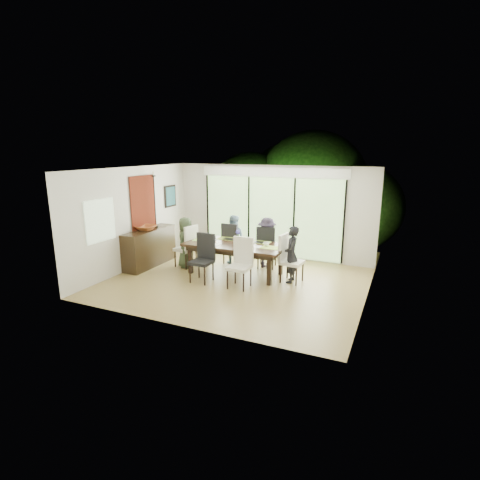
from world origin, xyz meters
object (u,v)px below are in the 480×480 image
at_px(table_top, 235,245).
at_px(sideboard, 149,247).
at_px(vase, 238,241).
at_px(bowl, 146,228).
at_px(cup_b, 239,243).
at_px(cup_c, 266,244).
at_px(chair_far_right, 267,246).
at_px(person_left_end, 186,242).
at_px(chair_left_end, 185,246).
at_px(chair_near_right, 239,263).
at_px(cup_a, 214,238).
at_px(chair_right_end, 292,259).
at_px(person_right_end, 291,255).
at_px(laptop, 204,241).
at_px(person_far_left, 233,239).
at_px(person_far_right, 267,243).
at_px(chair_near_left, 201,258).
at_px(chair_far_left, 234,243).

distance_m(table_top, sideboard, 2.51).
bearing_deg(vase, bowl, -170.32).
distance_m(cup_b, cup_c, 0.68).
relative_size(chair_far_right, person_left_end, 0.85).
bearing_deg(bowl, chair_left_end, 21.26).
bearing_deg(chair_near_right, cup_a, 140.81).
distance_m(chair_right_end, person_left_end, 2.98).
bearing_deg(person_right_end, laptop, -94.78).
relative_size(person_far_left, vase, 10.75).
bearing_deg(chair_left_end, person_right_end, 101.72).
xyz_separation_m(chair_near_right, laptop, (-1.35, 0.77, 0.23)).
bearing_deg(person_far_right, cup_a, 37.30).
relative_size(chair_near_left, person_left_end, 0.85).
relative_size(person_left_end, bowl, 2.58).
bearing_deg(sideboard, person_left_end, 15.72).
distance_m(chair_near_left, person_left_end, 1.31).
height_order(table_top, chair_near_left, chair_near_left).
relative_size(chair_near_left, chair_near_right, 1.00).
distance_m(chair_near_right, laptop, 1.57).
xyz_separation_m(chair_left_end, chair_far_left, (1.05, 0.85, 0.00)).
relative_size(chair_near_left, person_far_left, 0.85).
relative_size(person_far_right, cup_b, 12.90).
bearing_deg(chair_near_left, chair_far_left, 89.75).
relative_size(chair_right_end, cup_b, 11.00).
xyz_separation_m(chair_right_end, person_right_end, (-0.02, 0.00, 0.10)).
relative_size(person_right_end, laptop, 3.91).
height_order(table_top, cup_c, cup_c).
height_order(person_left_end, cup_c, person_left_end).
xyz_separation_m(person_far_left, cup_b, (0.60, -0.93, 0.16)).
distance_m(chair_near_right, vase, 1.06).
bearing_deg(sideboard, bowl, -90.00).
bearing_deg(sideboard, cup_b, 3.95).
xyz_separation_m(cup_c, bowl, (-3.28, -0.48, 0.22)).
bearing_deg(person_right_end, chair_near_left, -73.51).
bearing_deg(cup_a, vase, -7.59).
relative_size(chair_left_end, person_right_end, 0.85).
relative_size(table_top, chair_far_left, 2.18).
relative_size(chair_near_right, person_right_end, 0.85).
bearing_deg(person_right_end, cup_c, -105.60).
bearing_deg(laptop, chair_far_left, 24.06).
xyz_separation_m(table_top, chair_left_end, (-1.50, 0.00, -0.18)).
relative_size(chair_far_left, cup_b, 11.00).
height_order(chair_left_end, chair_near_right, same).
bearing_deg(chair_near_left, chair_far_right, 60.02).
distance_m(chair_right_end, sideboard, 3.99).
height_order(laptop, cup_c, cup_c).
bearing_deg(chair_near_left, chair_right_end, 24.93).
bearing_deg(bowl, cup_c, 8.35).
bearing_deg(person_left_end, person_far_right, -75.88).
bearing_deg(vase, sideboard, -172.53).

